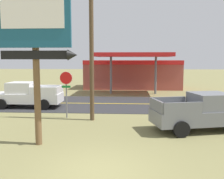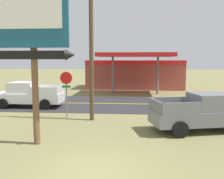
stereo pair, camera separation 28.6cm
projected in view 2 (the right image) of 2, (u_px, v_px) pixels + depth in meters
The scene contains 9 objects.
ground_plane at pixel (93, 171), 8.50m from camera, with size 180.00×180.00×0.00m, color olive.
road_asphalt at pixel (117, 104), 21.37m from camera, with size 140.00×8.00×0.02m, color #2B2B2D.
road_centre_line at pixel (117, 104), 21.37m from camera, with size 126.00×0.20×0.01m, color gold.
motel_sign at pixel (34, 36), 10.56m from camera, with size 3.37×0.54×6.74m.
stop_sign at pixel (66, 86), 16.06m from camera, with size 0.80×0.08×2.95m.
utility_pole at pixel (91, 35), 15.07m from camera, with size 2.14×0.26×9.59m.
gas_station at pixel (135, 73), 32.98m from camera, with size 12.00×11.50×4.40m.
pickup_grey_parked_on_lawn at pixel (203, 112), 13.22m from camera, with size 5.52×3.13×1.96m.
pickup_white_on_road at pixel (28, 95), 19.81m from camera, with size 5.20×2.24×1.96m.
Camera 2 is at (1.28, -8.04, 3.70)m, focal length 40.87 mm.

